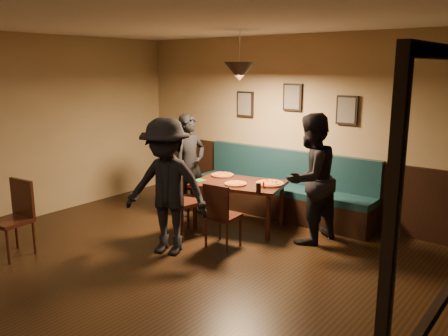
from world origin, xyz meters
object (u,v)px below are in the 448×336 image
object	(u,v)px
diner_right	(310,179)
tabasco_bottle	(264,184)
diner_left	(190,165)
booth_bench	(281,185)
chair_near_right	(223,215)
dining_table	(239,205)
diner_front	(166,187)
cafe_chair_far	(10,220)
soda_glass	(259,188)
chair_near_left	(185,200)

from	to	relation	value
diner_right	tabasco_bottle	size ratio (longest dim) A/B	16.03
diner_left	diner_right	world-z (taller)	diner_right
booth_bench	chair_near_right	bearing A→B (deg)	-87.27
dining_table	tabasco_bottle	size ratio (longest dim) A/B	11.70
diner_front	cafe_chair_far	bearing A→B (deg)	-156.03
dining_table	diner_right	distance (m)	1.20
tabasco_bottle	cafe_chair_far	distance (m)	3.27
soda_glass	cafe_chair_far	xyz separation A→B (m)	(-2.14, -2.27, -0.28)
chair_near_left	dining_table	bearing A→B (deg)	72.86
booth_bench	chair_near_left	bearing A→B (deg)	-110.56
booth_bench	diner_front	world-z (taller)	diner_front
chair_near_right	cafe_chair_far	distance (m)	2.64
chair_near_left	cafe_chair_far	distance (m)	2.21
booth_bench	tabasco_bottle	world-z (taller)	booth_bench
soda_glass	tabasco_bottle	world-z (taller)	soda_glass
diner_left	tabasco_bottle	size ratio (longest dim) A/B	14.78
diner_front	cafe_chair_far	size ratio (longest dim) A/B	1.81
chair_near_right	diner_right	bearing A→B (deg)	42.53
dining_table	diner_right	size ratio (longest dim) A/B	0.73
tabasco_bottle	cafe_chair_far	world-z (taller)	cafe_chair_far
chair_near_left	chair_near_right	bearing A→B (deg)	11.56
booth_bench	chair_near_left	world-z (taller)	chair_near_left
chair_near_left	booth_bench	bearing A→B (deg)	80.16
dining_table	chair_near_left	distance (m)	0.85
booth_bench	tabasco_bottle	bearing A→B (deg)	-73.90
dining_table	chair_near_right	world-z (taller)	chair_near_right
booth_bench	diner_left	size ratio (longest dim) A/B	1.88
soda_glass	cafe_chair_far	distance (m)	3.13
diner_left	chair_near_right	bearing A→B (deg)	-113.34
diner_front	cafe_chair_far	distance (m)	1.96
cafe_chair_far	diner_right	bearing A→B (deg)	-140.46
booth_bench	cafe_chair_far	xyz separation A→B (m)	(-1.79, -3.44, -0.03)
booth_bench	diner_right	distance (m)	1.18
booth_bench	diner_front	distance (m)	2.23
chair_near_left	diner_front	size ratio (longest dim) A/B	0.60
booth_bench	dining_table	xyz separation A→B (m)	(-0.20, -0.84, -0.16)
chair_near_left	soda_glass	world-z (taller)	chair_near_left
cafe_chair_far	soda_glass	bearing A→B (deg)	-139.51
dining_table	diner_front	bearing A→B (deg)	-111.08
booth_bench	chair_near_right	distance (m)	1.57
dining_table	diner_front	world-z (taller)	diner_front
chair_near_left	tabasco_bottle	distance (m)	1.11
dining_table	diner_left	xyz separation A→B (m)	(-0.98, 0.03, 0.46)
chair_near_left	cafe_chair_far	size ratio (longest dim) A/B	1.08
chair_near_left	chair_near_right	xyz separation A→B (m)	(0.67, 0.01, -0.08)
chair_near_right	diner_front	world-z (taller)	diner_front
booth_bench	soda_glass	distance (m)	1.24
diner_right	cafe_chair_far	bearing A→B (deg)	-32.83
tabasco_bottle	cafe_chair_far	xyz separation A→B (m)	(-2.05, -2.53, -0.26)
diner_right	soda_glass	world-z (taller)	diner_right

